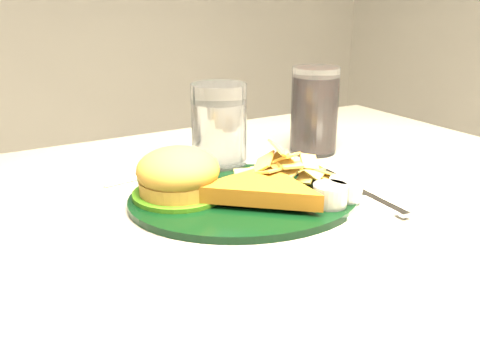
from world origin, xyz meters
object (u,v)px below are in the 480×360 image
Objects in this scene: dinner_plate at (245,177)px; fork_napkin at (363,194)px; cola_glass at (314,111)px; water_glass at (219,128)px.

dinner_plate reaches higher than fork_napkin.
cola_glass is at bearing 48.20° from dinner_plate.
dinner_plate is 2.11× the size of cola_glass.
fork_napkin is at bearing -109.49° from cola_glass.
dinner_plate is 2.29× the size of water_glass.
water_glass reaches higher than fork_napkin.
cola_glass is (0.22, 0.14, 0.04)m from dinner_plate.
dinner_plate is 0.17m from fork_napkin.
cola_glass reaches higher than dinner_plate.
water_glass reaches higher than dinner_plate.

